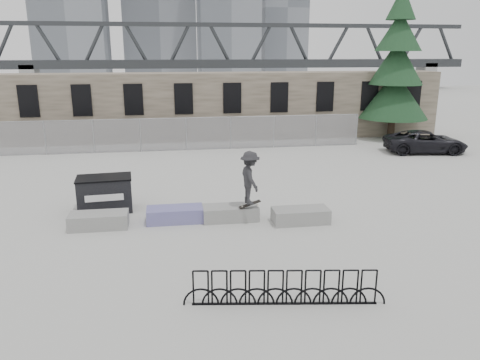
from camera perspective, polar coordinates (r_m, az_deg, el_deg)
The scene contains 13 objects.
ground at distance 17.11m, azimuth -4.65°, elevation -4.92°, with size 120.00×120.00×0.00m, color #B7B7B2.
stone_wall at distance 32.47m, azimuth -6.93°, elevation 8.88°, with size 36.00×2.58×4.50m.
chainlink_fence at distance 28.94m, azimuth -6.58°, elevation 5.64°, with size 22.06×0.06×2.02m.
planter_far_left at distance 17.02m, azimuth -16.84°, elevation -4.66°, with size 2.00×0.90×0.52m.
planter_center_left at distance 17.02m, azimuth -7.93°, elevation -4.12°, with size 2.00×0.90×0.52m.
planter_center_right at distance 17.03m, azimuth -1.18°, elevation -3.95°, with size 2.00×0.90×0.52m.
planter_offset at distance 16.89m, azimuth 7.39°, elevation -4.25°, with size 2.00×0.90×0.52m.
dumpster at distance 18.60m, azimuth -16.14°, elevation -1.61°, with size 2.13×1.40×1.34m.
bike_rack at distance 11.61m, azimuth 5.48°, elevation -12.98°, with size 4.90×0.75×0.90m.
spruce_tree at distance 34.30m, azimuth 18.51°, elevation 12.72°, with size 4.71×4.71×11.50m.
truss_bridge at distance 71.88m, azimuth 0.06°, elevation 14.10°, with size 70.00×3.00×9.80m.
suv at distance 30.28m, azimuth 21.67°, elevation 4.37°, with size 2.21×4.79×1.33m, color black.
skateboarder at distance 16.40m, azimuth 1.23°, elevation 0.26°, with size 0.88×1.32×2.04m.
Camera 1 is at (-1.08, -15.99, 5.97)m, focal length 35.00 mm.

